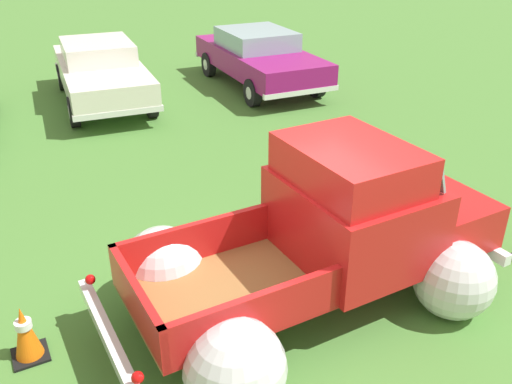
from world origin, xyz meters
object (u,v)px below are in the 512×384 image
(vintage_pickup_truck, at_px, (332,241))
(lane_cone_0, at_px, (25,333))
(show_car_1, at_px, (101,70))
(show_car_2, at_px, (259,56))

(vintage_pickup_truck, xyz_separation_m, lane_cone_0, (-3.33, 0.62, -0.45))
(show_car_1, height_order, lane_cone_0, show_car_1)
(show_car_2, xyz_separation_m, lane_cone_0, (-6.88, -7.70, -0.48))
(show_car_1, bearing_deg, vintage_pickup_truck, 8.96)
(lane_cone_0, bearing_deg, show_car_1, 70.73)
(show_car_2, bearing_deg, vintage_pickup_truck, -19.65)
(show_car_2, height_order, lane_cone_0, show_car_2)
(vintage_pickup_truck, height_order, lane_cone_0, vintage_pickup_truck)
(show_car_2, bearing_deg, lane_cone_0, -38.34)
(vintage_pickup_truck, xyz_separation_m, show_car_1, (-0.45, 8.86, 0.03))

